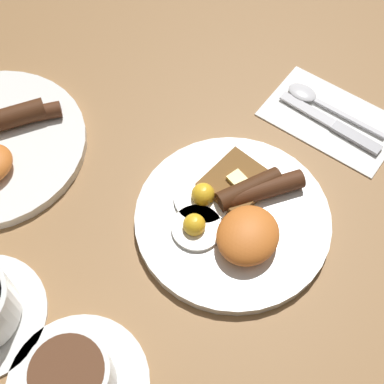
{
  "coord_description": "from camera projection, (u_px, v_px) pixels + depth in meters",
  "views": [
    {
      "loc": [
        -0.3,
        -0.13,
        0.61
      ],
      "look_at": [
        -0.0,
        0.06,
        0.03
      ],
      "focal_mm": 50.0,
      "sensor_mm": 36.0,
      "label": 1
    }
  ],
  "objects": [
    {
      "name": "napkin",
      "position": [
        331.0,
        118.0,
        0.78
      ],
      "size": [
        0.13,
        0.2,
        0.01
      ],
      "primitive_type": "cube",
      "rotation": [
        0.0,
        0.0,
        -0.06
      ],
      "color": "white",
      "rests_on": "ground_plane"
    },
    {
      "name": "spoon",
      "position": [
        313.0,
        98.0,
        0.79
      ],
      "size": [
        0.03,
        0.16,
        0.01
      ],
      "rotation": [
        0.0,
        0.0,
        1.51
      ],
      "color": "silver",
      "rests_on": "napkin"
    },
    {
      "name": "breakfast_plate_near",
      "position": [
        235.0,
        216.0,
        0.68
      ],
      "size": [
        0.25,
        0.25,
        0.05
      ],
      "color": "white",
      "rests_on": "ground_plane"
    },
    {
      "name": "ground_plane",
      "position": [
        232.0,
        222.0,
        0.69
      ],
      "size": [
        3.0,
        3.0,
        0.0
      ],
      "primitive_type": "plane",
      "color": "olive"
    },
    {
      "name": "teacup_near",
      "position": [
        74.0,
        381.0,
        0.56
      ],
      "size": [
        0.16,
        0.16,
        0.07
      ],
      "color": "white",
      "rests_on": "ground_plane"
    },
    {
      "name": "knife",
      "position": [
        334.0,
        125.0,
        0.76
      ],
      "size": [
        0.03,
        0.17,
        0.01
      ],
      "rotation": [
        0.0,
        0.0,
        1.47
      ],
      "color": "silver",
      "rests_on": "napkin"
    }
  ]
}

